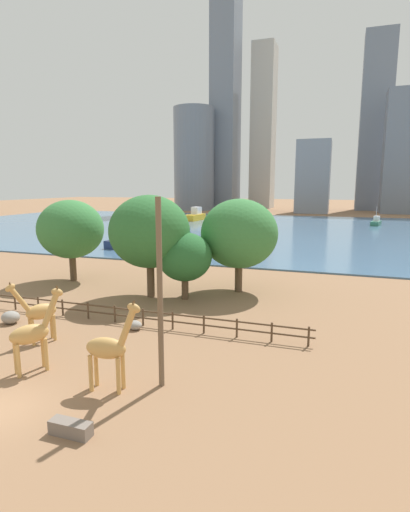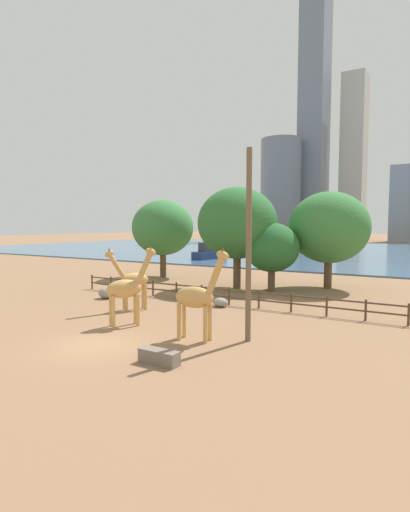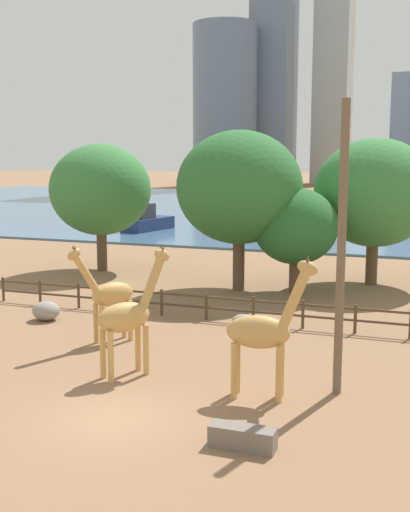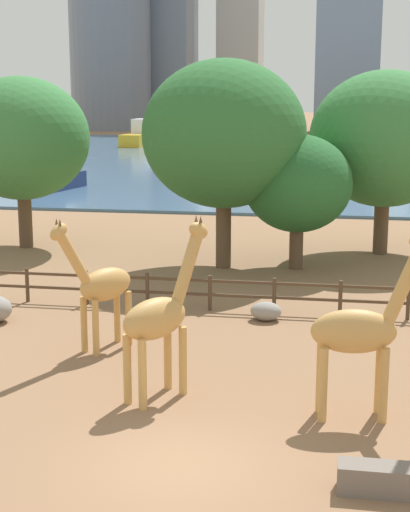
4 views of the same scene
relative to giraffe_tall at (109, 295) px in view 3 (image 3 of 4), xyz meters
name	(u,v)px [view 3 (image 3 of 4)]	position (x,y,z in m)	size (l,w,h in m)	color
ground_plane	(374,209)	(3.87, 72.94, -2.05)	(400.00, 400.00, 0.00)	#8C6647
harbor_water	(372,210)	(3.87, 69.94, -1.95)	(180.00, 86.00, 0.20)	#476B8C
giraffe_tall	(109,295)	(0.00, 0.00, 0.00)	(2.06, 2.87, 4.28)	tan
giraffe_companion	(263,332)	(7.64, -3.84, 0.16)	(2.98, 1.08, 4.74)	tan
giraffe_young	(128,316)	(2.61, -3.39, 0.12)	(2.14, 2.82, 4.63)	tan
utility_pole	(341,251)	(9.84, -2.60, 2.71)	(0.28, 0.28, 9.53)	brown
boulder_near_fence	(46,311)	(-4.61, 2.23, -1.59)	(1.32, 1.22, 0.92)	gray
boulder_by_pole	(243,321)	(4.65, 4.02, -1.72)	(1.07, 0.87, 0.65)	gray
feeding_trough	(243,437)	(8.07, -7.54, -1.75)	(1.80, 0.60, 0.60)	#72665B
enclosure_fence	(232,306)	(3.79, 4.94, -1.29)	(26.12, 0.14, 1.30)	#4C3826
tree_left_large	(374,193)	(9.06, 16.39, 3.51)	(7.20, 7.20, 8.82)	brown
tree_center_broad	(295,227)	(5.19, 12.33, 1.77)	(4.78, 4.78, 5.99)	brown
tree_right_tall	(100,190)	(-8.67, 14.99, 3.43)	(6.78, 6.78, 8.55)	brown
tree_left_small	(239,188)	(1.94, 12.07, 3.91)	(7.21, 7.21, 9.22)	brown
boat_sailboat	(147,221)	(-15.18, 36.09, -0.91)	(3.50, 6.61, 2.76)	navy
boat_barge	(237,191)	(-21.22, 86.58, -0.59)	(3.76, 8.67, 3.71)	gold
skyline_tower_needle	(225,106)	(-39.76, 135.69, 18.13)	(16.35, 16.35, 40.36)	slate
skyline_tower_glass	(334,58)	(-16.08, 158.13, 31.97)	(9.26, 12.44, 68.04)	#B7B2A8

